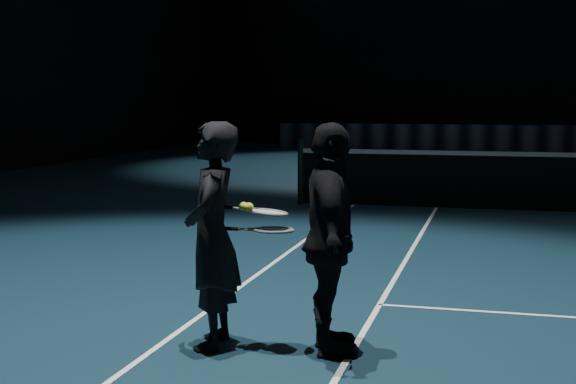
% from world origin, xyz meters
% --- Properties ---
extents(net_post_left, '(0.10, 0.10, 1.10)m').
position_xyz_m(net_post_left, '(-6.40, 0.00, 0.55)').
color(net_post_left, black).
rests_on(net_post_left, floor).
extents(player_a, '(0.47, 0.65, 1.63)m').
position_xyz_m(player_a, '(-5.11, -7.86, 0.81)').
color(player_a, black).
rests_on(player_a, floor).
extents(player_b, '(0.64, 1.02, 1.63)m').
position_xyz_m(player_b, '(-4.26, -7.80, 0.81)').
color(player_b, black).
rests_on(player_b, floor).
extents(racket_lower, '(0.69, 0.27, 0.03)m').
position_xyz_m(racket_lower, '(-4.66, -7.83, 0.87)').
color(racket_lower, black).
rests_on(racket_lower, player_a).
extents(racket_upper, '(0.70, 0.31, 0.10)m').
position_xyz_m(racket_upper, '(-4.72, -7.79, 0.99)').
color(racket_upper, black).
rests_on(racket_upper, player_b).
extents(tennis_balls, '(0.12, 0.10, 0.12)m').
position_xyz_m(tennis_balls, '(-4.86, -7.84, 1.04)').
color(tennis_balls, gold).
rests_on(tennis_balls, racket_upper).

